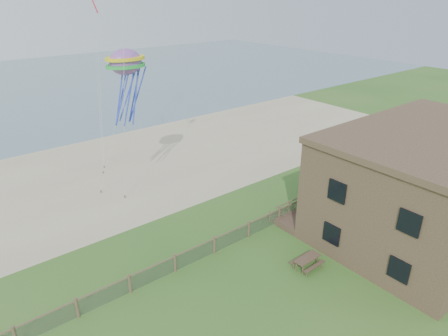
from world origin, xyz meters
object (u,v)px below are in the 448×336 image
(chainlink_fence, at_px, (214,246))
(picnic_table, at_px, (307,262))
(motel, at_px, (428,187))
(octopus_kite, at_px, (128,84))

(chainlink_fence, relative_size, picnic_table, 20.03)
(motel, relative_size, picnic_table, 8.30)
(chainlink_fence, xyz_separation_m, picnic_table, (3.56, -4.78, -0.17))
(chainlink_fence, relative_size, motel, 2.41)
(picnic_table, bearing_deg, octopus_kite, 103.91)
(picnic_table, distance_m, octopus_kite, 17.63)
(motel, distance_m, octopus_kite, 22.28)
(motel, xyz_separation_m, picnic_table, (-9.44, 2.22, -3.12))
(chainlink_fence, bearing_deg, motel, -28.30)
(motel, bearing_deg, picnic_table, 166.79)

